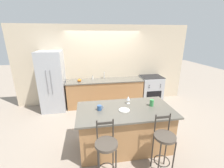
% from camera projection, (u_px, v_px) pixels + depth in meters
% --- Properties ---
extents(ground_plane, '(18.00, 18.00, 0.00)m').
position_uv_depth(ground_plane, '(107.00, 109.00, 5.04)').
color(ground_plane, gray).
extents(wall_back, '(6.00, 0.07, 2.70)m').
position_uv_depth(wall_back, '(104.00, 65.00, 5.28)').
color(wall_back, beige).
rests_on(wall_back, ground_plane).
extents(back_counter, '(2.59, 0.68, 0.91)m').
position_uv_depth(back_counter, '(105.00, 92.00, 5.25)').
color(back_counter, '#A87547').
rests_on(back_counter, ground_plane).
extents(sink_faucet, '(0.02, 0.13, 0.22)m').
position_uv_depth(sink_faucet, '(104.00, 74.00, 5.26)').
color(sink_faucet, '#ADAFB5').
rests_on(sink_faucet, back_counter).
extents(kitchen_island, '(1.98, 1.03, 0.91)m').
position_uv_depth(kitchen_island, '(125.00, 128.00, 3.24)').
color(kitchen_island, '#A87547').
rests_on(kitchen_island, ground_plane).
extents(refrigerator, '(0.73, 0.77, 1.91)m').
position_uv_depth(refrigerator, '(53.00, 81.00, 4.77)').
color(refrigerator, '#ADAFB5').
rests_on(refrigerator, ground_plane).
extents(oven_range, '(0.75, 0.64, 0.96)m').
position_uv_depth(oven_range, '(151.00, 89.00, 5.50)').
color(oven_range, '#ADAFB5').
rests_on(oven_range, ground_plane).
extents(bar_stool_near, '(0.36, 0.36, 1.10)m').
position_uv_depth(bar_stool_near, '(106.00, 150.00, 2.38)').
color(bar_stool_near, '#332D28').
rests_on(bar_stool_near, ground_plane).
extents(bar_stool_far, '(0.36, 0.36, 1.10)m').
position_uv_depth(bar_stool_far, '(164.00, 143.00, 2.56)').
color(bar_stool_far, '#332D28').
rests_on(bar_stool_far, ground_plane).
extents(dinner_plate, '(0.23, 0.23, 0.02)m').
position_uv_depth(dinner_plate, '(124.00, 110.00, 3.04)').
color(dinner_plate, beige).
rests_on(dinner_plate, kitchen_island).
extents(wine_glass, '(0.08, 0.08, 0.18)m').
position_uv_depth(wine_glass, '(128.00, 98.00, 3.32)').
color(wine_glass, white).
rests_on(wine_glass, kitchen_island).
extents(coffee_mug, '(0.13, 0.09, 0.10)m').
position_uv_depth(coffee_mug, '(99.00, 108.00, 3.04)').
color(coffee_mug, '#335689').
rests_on(coffee_mug, kitchen_island).
extents(tumbler_cup, '(0.09, 0.09, 0.14)m').
position_uv_depth(tumbler_cup, '(152.00, 103.00, 3.22)').
color(tumbler_cup, '#3D934C').
rests_on(tumbler_cup, kitchen_island).
extents(pumpkin_decoration, '(0.13, 0.13, 0.12)m').
position_uv_depth(pumpkin_decoration, '(79.00, 80.00, 4.88)').
color(pumpkin_decoration, orange).
rests_on(pumpkin_decoration, back_counter).
extents(soap_bottle, '(0.05, 0.05, 0.13)m').
position_uv_depth(soap_bottle, '(93.00, 78.00, 5.17)').
color(soap_bottle, silver).
rests_on(soap_bottle, back_counter).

